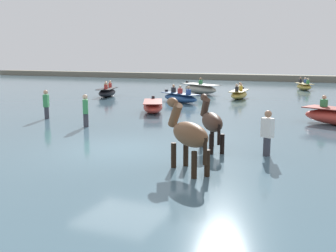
{
  "coord_description": "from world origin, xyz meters",
  "views": [
    {
      "loc": [
        5.83,
        -10.28,
        3.11
      ],
      "look_at": [
        0.84,
        1.6,
        0.85
      ],
      "focal_mm": 42.99,
      "sensor_mm": 36.0,
      "label": 1
    }
  ],
  "objects_px": {
    "boat_near_starboard": "(304,86)",
    "boat_distant_east": "(153,107)",
    "person_onlooker_right": "(267,138)",
    "boat_distant_west": "(107,92)",
    "boat_far_inshore": "(180,97)",
    "boat_mid_channel": "(239,94)",
    "person_onlooker_left": "(86,114)",
    "person_spectator_far": "(46,107)",
    "boat_near_port": "(200,89)",
    "horse_lead_bay": "(188,136)",
    "horse_trailing_dark_bay": "(211,123)"
  },
  "relations": [
    {
      "from": "horse_trailing_dark_bay",
      "to": "boat_mid_channel",
      "type": "distance_m",
      "value": 14.84
    },
    {
      "from": "boat_mid_channel",
      "to": "person_onlooker_right",
      "type": "distance_m",
      "value": 15.3
    },
    {
      "from": "boat_near_starboard",
      "to": "person_spectator_far",
      "type": "bearing_deg",
      "value": -114.26
    },
    {
      "from": "boat_distant_east",
      "to": "boat_mid_channel",
      "type": "bearing_deg",
      "value": 72.93
    },
    {
      "from": "boat_far_inshore",
      "to": "boat_near_port",
      "type": "bearing_deg",
      "value": 96.57
    },
    {
      "from": "boat_distant_east",
      "to": "person_onlooker_left",
      "type": "height_order",
      "value": "person_onlooker_left"
    },
    {
      "from": "boat_near_starboard",
      "to": "boat_mid_channel",
      "type": "height_order",
      "value": "boat_mid_channel"
    },
    {
      "from": "boat_mid_channel",
      "to": "person_onlooker_right",
      "type": "bearing_deg",
      "value": -74.23
    },
    {
      "from": "horse_lead_bay",
      "to": "person_onlooker_left",
      "type": "xyz_separation_m",
      "value": [
        -5.81,
        4.23,
        -0.35
      ]
    },
    {
      "from": "horse_trailing_dark_bay",
      "to": "boat_mid_channel",
      "type": "xyz_separation_m",
      "value": [
        -2.51,
        14.62,
        -0.51
      ]
    },
    {
      "from": "boat_near_port",
      "to": "boat_distant_west",
      "type": "xyz_separation_m",
      "value": [
        -5.15,
        -4.61,
        -0.05
      ]
    },
    {
      "from": "boat_far_inshore",
      "to": "boat_mid_channel",
      "type": "bearing_deg",
      "value": 50.53
    },
    {
      "from": "boat_far_inshore",
      "to": "boat_near_starboard",
      "type": "bearing_deg",
      "value": 63.54
    },
    {
      "from": "boat_far_inshore",
      "to": "person_onlooker_left",
      "type": "bearing_deg",
      "value": -92.18
    },
    {
      "from": "boat_near_starboard",
      "to": "boat_far_inshore",
      "type": "xyz_separation_m",
      "value": [
        -6.14,
        -12.34,
        0.0
      ]
    },
    {
      "from": "boat_distant_east",
      "to": "boat_near_starboard",
      "type": "bearing_deg",
      "value": 71.11
    },
    {
      "from": "boat_far_inshore",
      "to": "person_spectator_far",
      "type": "height_order",
      "value": "person_spectator_far"
    },
    {
      "from": "boat_distant_east",
      "to": "boat_near_port",
      "type": "bearing_deg",
      "value": 95.54
    },
    {
      "from": "boat_mid_channel",
      "to": "boat_distant_east",
      "type": "bearing_deg",
      "value": -107.07
    },
    {
      "from": "boat_distant_west",
      "to": "horse_lead_bay",
      "type": "bearing_deg",
      "value": -52.73
    },
    {
      "from": "boat_near_starboard",
      "to": "boat_mid_channel",
      "type": "xyz_separation_m",
      "value": [
        -3.34,
        -8.94,
        0.0
      ]
    },
    {
      "from": "person_spectator_far",
      "to": "horse_trailing_dark_bay",
      "type": "bearing_deg",
      "value": -19.15
    },
    {
      "from": "horse_trailing_dark_bay",
      "to": "person_onlooker_right",
      "type": "distance_m",
      "value": 1.68
    },
    {
      "from": "person_onlooker_right",
      "to": "boat_distant_west",
      "type": "bearing_deg",
      "value": 135.53
    },
    {
      "from": "boat_near_starboard",
      "to": "person_onlooker_left",
      "type": "height_order",
      "value": "person_onlooker_left"
    },
    {
      "from": "horse_trailing_dark_bay",
      "to": "boat_distant_east",
      "type": "xyz_separation_m",
      "value": [
        -4.97,
        6.61,
        -0.52
      ]
    },
    {
      "from": "horse_trailing_dark_bay",
      "to": "boat_distant_west",
      "type": "bearing_deg",
      "value": 131.82
    },
    {
      "from": "boat_far_inshore",
      "to": "horse_lead_bay",
      "type": "bearing_deg",
      "value": -68.14
    },
    {
      "from": "boat_near_starboard",
      "to": "boat_distant_west",
      "type": "bearing_deg",
      "value": -137.09
    },
    {
      "from": "horse_trailing_dark_bay",
      "to": "boat_distant_west",
      "type": "xyz_separation_m",
      "value": [
        -11.13,
        12.44,
        -0.49
      ]
    },
    {
      "from": "boat_mid_channel",
      "to": "boat_distant_east",
      "type": "xyz_separation_m",
      "value": [
        -2.46,
        -8.01,
        -0.01
      ]
    },
    {
      "from": "boat_distant_east",
      "to": "person_onlooker_left",
      "type": "relative_size",
      "value": 1.7
    },
    {
      "from": "boat_far_inshore",
      "to": "person_onlooker_right",
      "type": "distance_m",
      "value": 13.29
    },
    {
      "from": "person_onlooker_right",
      "to": "boat_far_inshore",
      "type": "bearing_deg",
      "value": 121.57
    },
    {
      "from": "boat_distant_west",
      "to": "person_onlooker_right",
      "type": "distance_m",
      "value": 17.91
    },
    {
      "from": "boat_near_port",
      "to": "boat_distant_west",
      "type": "height_order",
      "value": "boat_near_port"
    },
    {
      "from": "boat_distant_west",
      "to": "person_onlooker_left",
      "type": "height_order",
      "value": "person_onlooker_left"
    },
    {
      "from": "boat_near_starboard",
      "to": "boat_distant_east",
      "type": "height_order",
      "value": "boat_near_starboard"
    },
    {
      "from": "person_onlooker_right",
      "to": "person_onlooker_left",
      "type": "bearing_deg",
      "value": 164.94
    },
    {
      "from": "boat_near_port",
      "to": "person_spectator_far",
      "type": "distance_m",
      "value": 14.33
    },
    {
      "from": "horse_trailing_dark_bay",
      "to": "boat_distant_west",
      "type": "relative_size",
      "value": 0.7
    },
    {
      "from": "horse_lead_bay",
      "to": "horse_trailing_dark_bay",
      "type": "bearing_deg",
      "value": 93.45
    },
    {
      "from": "boat_near_port",
      "to": "boat_distant_west",
      "type": "distance_m",
      "value": 6.91
    },
    {
      "from": "boat_mid_channel",
      "to": "boat_distant_east",
      "type": "relative_size",
      "value": 1.02
    },
    {
      "from": "horse_trailing_dark_bay",
      "to": "boat_near_port",
      "type": "height_order",
      "value": "horse_trailing_dark_bay"
    },
    {
      "from": "boat_distant_west",
      "to": "person_onlooker_right",
      "type": "height_order",
      "value": "person_onlooker_right"
    },
    {
      "from": "person_onlooker_left",
      "to": "boat_distant_east",
      "type": "bearing_deg",
      "value": 81.65
    },
    {
      "from": "boat_near_starboard",
      "to": "boat_far_inshore",
      "type": "distance_m",
      "value": 13.78
    },
    {
      "from": "boat_distant_east",
      "to": "person_spectator_far",
      "type": "distance_m",
      "value": 5.07
    },
    {
      "from": "horse_lead_bay",
      "to": "person_onlooker_right",
      "type": "xyz_separation_m",
      "value": [
        1.51,
        2.26,
        -0.35
      ]
    }
  ]
}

